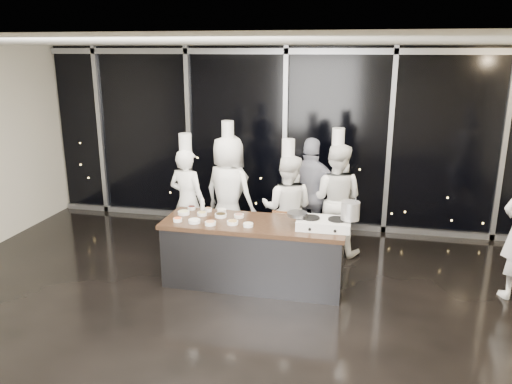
# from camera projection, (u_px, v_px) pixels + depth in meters

# --- Properties ---
(ground) EXTENTS (9.00, 9.00, 0.00)m
(ground) POSITION_uv_depth(u_px,v_px,m) (238.00, 315.00, 6.10)
(ground) COLOR black
(ground) RESTS_ON ground
(room_shell) EXTENTS (9.02, 7.02, 3.21)m
(room_shell) POSITION_uv_depth(u_px,v_px,m) (251.00, 134.00, 5.44)
(room_shell) COLOR beige
(room_shell) RESTS_ON ground
(window_wall) EXTENTS (8.90, 0.11, 3.20)m
(window_wall) POSITION_uv_depth(u_px,v_px,m) (285.00, 139.00, 8.88)
(window_wall) COLOR black
(window_wall) RESTS_ON ground
(demo_counter) EXTENTS (2.46, 0.86, 0.90)m
(demo_counter) POSITION_uv_depth(u_px,v_px,m) (254.00, 253.00, 6.82)
(demo_counter) COLOR #333338
(demo_counter) RESTS_ON ground
(stove) EXTENTS (0.69, 0.45, 0.14)m
(stove) POSITION_uv_depth(u_px,v_px,m) (324.00, 223.00, 6.45)
(stove) COLOR silver
(stove) RESTS_ON demo_counter
(frying_pan) EXTENTS (0.47, 0.27, 0.04)m
(frying_pan) POSITION_uv_depth(u_px,v_px,m) (296.00, 214.00, 6.51)
(frying_pan) COLOR slate
(frying_pan) RESTS_ON stove
(stock_pot) EXTENTS (0.24, 0.24, 0.24)m
(stock_pot) POSITION_uv_depth(u_px,v_px,m) (350.00, 211.00, 6.34)
(stock_pot) COLOR silver
(stock_pot) RESTS_ON stove
(prep_bowls) EXTENTS (1.15, 0.70, 0.05)m
(prep_bowls) POSITION_uv_depth(u_px,v_px,m) (211.00, 217.00, 6.83)
(prep_bowls) COLOR white
(prep_bowls) RESTS_ON demo_counter
(squeeze_bottle) EXTENTS (0.06, 0.06, 0.21)m
(squeeze_bottle) POSITION_uv_depth(u_px,v_px,m) (202.00, 203.00, 7.16)
(squeeze_bottle) COLOR white
(squeeze_bottle) RESTS_ON demo_counter
(chef_far_left) EXTENTS (0.70, 0.54, 1.92)m
(chef_far_left) POSITION_uv_depth(u_px,v_px,m) (187.00, 201.00, 7.75)
(chef_far_left) COLOR white
(chef_far_left) RESTS_ON ground
(chef_left) EXTENTS (1.05, 0.88, 2.08)m
(chef_left) POSITION_uv_depth(u_px,v_px,m) (229.00, 192.00, 7.96)
(chef_left) COLOR white
(chef_left) RESTS_ON ground
(chef_center) EXTENTS (0.82, 0.65, 1.88)m
(chef_center) POSITION_uv_depth(u_px,v_px,m) (287.00, 208.00, 7.49)
(chef_center) COLOR white
(chef_center) RESTS_ON ground
(guest) EXTENTS (1.13, 0.60, 1.83)m
(guest) POSITION_uv_depth(u_px,v_px,m) (311.00, 195.00, 7.85)
(guest) COLOR #121834
(guest) RESTS_ON ground
(chef_right) EXTENTS (0.96, 0.81, 2.00)m
(chef_right) POSITION_uv_depth(u_px,v_px,m) (335.00, 199.00, 7.77)
(chef_right) COLOR white
(chef_right) RESTS_ON ground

